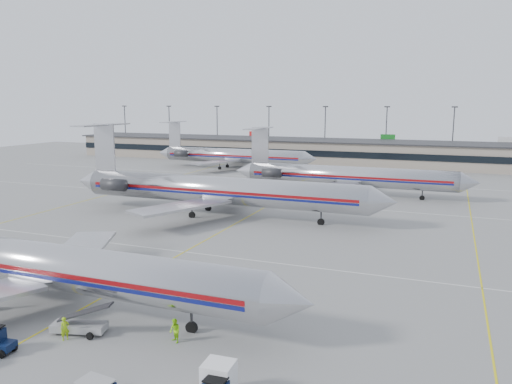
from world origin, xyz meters
The scene contains 13 objects.
ground centered at (0.00, 0.00, 0.00)m, with size 260.00×260.00×0.00m, color gray.
apron_markings centered at (0.00, 10.00, 0.01)m, with size 160.00×0.15×0.02m, color silver.
terminal centered at (0.00, 97.97, 3.16)m, with size 162.00×17.00×6.25m.
light_mast_row centered at (0.00, 112.00, 8.58)m, with size 163.60×0.40×15.28m.
jet_foreground centered at (-4.52, -6.97, 3.47)m, with size 45.75×26.94×11.98m.
jet_second_row centered at (-5.11, 27.66, 3.81)m, with size 50.20×29.56×13.14m.
jet_third_row centered at (9.19, 50.99, 3.43)m, with size 43.18×26.56×11.81m.
jet_back_row centered at (-24.18, 76.17, 3.38)m, with size 42.59×26.20×11.65m.
uld_container centered at (15.46, -13.60, 1.07)m, with size 2.08×1.76×2.11m.
belt_loader centered at (2.82, -10.01, 0.64)m, with size 4.66×2.35×2.38m.
ramp_worker_near centered at (2.56, -11.21, 0.82)m, with size 0.60×0.39×1.64m, color #97CB13.
ramp_worker_far centered at (9.84, -8.78, 0.85)m, with size 0.82×0.64×1.70m, color #99EF16.
cone_right centered at (13.93, -12.52, 0.31)m, with size 0.45×0.45×0.62m, color #D74207.
Camera 1 is at (26.58, -36.41, 16.19)m, focal length 35.00 mm.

